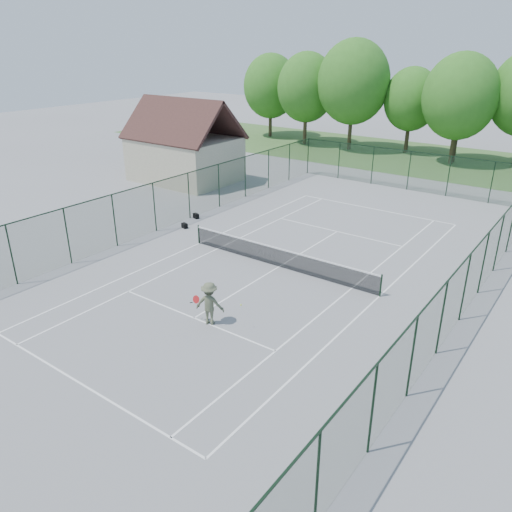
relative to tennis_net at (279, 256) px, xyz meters
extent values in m
plane|color=gray|center=(0.00, 0.00, -0.58)|extent=(140.00, 140.00, 0.00)
cube|color=#456C32|center=(0.00, 30.00, -0.57)|extent=(80.00, 16.00, 0.01)
cube|color=white|center=(0.00, 11.88, -0.57)|extent=(10.97, 0.08, 0.01)
cube|color=white|center=(0.00, -11.88, -0.57)|extent=(10.97, 0.08, 0.01)
cube|color=white|center=(0.00, 6.40, -0.57)|extent=(8.23, 0.08, 0.01)
cube|color=white|center=(0.00, -6.40, -0.57)|extent=(8.23, 0.08, 0.01)
cube|color=white|center=(5.49, 0.00, -0.57)|extent=(0.08, 23.77, 0.01)
cube|color=white|center=(-5.49, 0.00, -0.57)|extent=(0.08, 23.77, 0.01)
cube|color=white|center=(4.12, 0.00, -0.57)|extent=(0.08, 23.77, 0.01)
cube|color=white|center=(-4.12, 0.00, -0.57)|extent=(0.08, 23.77, 0.01)
cube|color=white|center=(0.00, 0.00, -0.57)|extent=(0.08, 12.80, 0.01)
cylinder|color=black|center=(-5.50, 0.00, -0.03)|extent=(0.08, 0.08, 1.10)
cylinder|color=black|center=(5.50, 0.00, -0.03)|extent=(0.08, 0.08, 1.10)
cube|color=black|center=(0.00, 0.00, -0.08)|extent=(11.00, 0.02, 0.96)
cube|color=white|center=(0.00, 0.00, 0.42)|extent=(11.00, 0.05, 0.07)
cube|color=#1C3C23|center=(0.00, 18.00, 0.92)|extent=(18.00, 0.02, 3.00)
cube|color=#1C3C23|center=(9.00, 0.00, 0.92)|extent=(0.02, 36.00, 3.00)
cube|color=#1C3C23|center=(-9.00, 0.00, 0.92)|extent=(0.02, 36.00, 3.00)
cube|color=black|center=(0.00, 18.00, 2.42)|extent=(18.00, 0.05, 0.05)
cube|color=black|center=(9.00, 0.00, 2.42)|extent=(0.05, 36.00, 0.05)
cube|color=black|center=(-9.00, 0.00, 2.42)|extent=(0.05, 36.00, 0.05)
cube|color=#C1B99A|center=(-16.00, 10.00, 1.17)|extent=(8.00, 6.00, 3.50)
cube|color=#442722|center=(-16.00, 11.50, 4.42)|extent=(8.60, 3.27, 3.27)
cube|color=#442722|center=(-16.00, 8.50, 4.42)|extent=(8.60, 3.27, 3.27)
cylinder|color=#423522|center=(-16.50, 30.00, 1.52)|extent=(0.40, 0.40, 4.20)
ellipsoid|color=#377D24|center=(-16.50, 30.00, 5.42)|extent=(6.40, 6.40, 7.40)
cylinder|color=#423522|center=(0.00, 30.00, 1.52)|extent=(0.40, 0.40, 4.20)
ellipsoid|color=#377D24|center=(0.00, 30.00, 5.42)|extent=(6.40, 6.40, 7.40)
cube|color=black|center=(-8.63, 3.17, -0.41)|extent=(0.45, 0.34, 0.32)
cube|color=black|center=(-7.95, 1.38, -0.42)|extent=(0.45, 0.34, 0.31)
imported|color=#555B42|center=(0.82, -6.30, 0.34)|extent=(1.35, 1.06, 1.84)
sphere|color=#C1E92B|center=(2.11, -5.90, 0.52)|extent=(0.07, 0.07, 0.07)
camera|label=1|loc=(12.77, -19.52, 10.07)|focal=35.00mm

